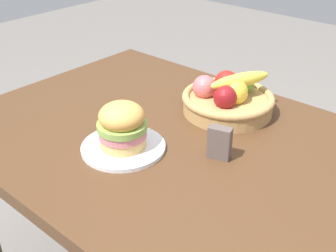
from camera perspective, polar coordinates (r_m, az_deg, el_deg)
name	(u,v)px	position (r m, az deg, el deg)	size (l,w,h in m)	color
dining_table	(191,175)	(1.26, 3.03, -6.47)	(1.40, 0.90, 0.75)	#4C301C
plate	(123,147)	(1.19, -5.90, -2.79)	(0.23, 0.23, 0.01)	white
sandwich	(122,125)	(1.15, -6.07, 0.10)	(0.14, 0.14, 0.13)	#DBAD60
fruit_basket	(228,98)	(1.37, 7.93, 3.71)	(0.29, 0.29, 0.14)	tan
napkin_holder	(220,142)	(1.14, 6.93, -2.13)	(0.06, 0.03, 0.09)	#594C47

